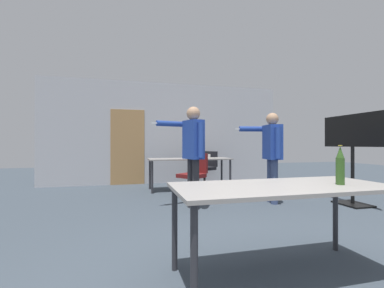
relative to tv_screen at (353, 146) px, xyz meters
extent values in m
cube|color=#BCBCC1|center=(-2.83, 3.52, 0.36)|extent=(6.76, 0.10, 2.84)
cube|color=#AD7F4C|center=(-3.93, 3.47, -0.04)|extent=(0.90, 0.02, 2.05)
cube|color=gray|center=(-2.71, -1.90, -0.32)|extent=(1.81, 0.78, 0.03)
cylinder|color=#2D2D33|center=(-3.56, -2.23, -0.70)|extent=(0.05, 0.05, 0.73)
cylinder|color=#2D2D33|center=(-3.56, -1.56, -0.70)|extent=(0.05, 0.05, 0.73)
cylinder|color=#2D2D33|center=(-1.87, -1.56, -0.70)|extent=(0.05, 0.05, 0.73)
cube|color=gray|center=(-2.47, 2.28, -0.32)|extent=(1.99, 0.70, 0.03)
cylinder|color=#2D2D33|center=(-3.41, 1.99, -0.70)|extent=(0.05, 0.05, 0.73)
cylinder|color=#2D2D33|center=(-1.54, 1.99, -0.70)|extent=(0.05, 0.05, 0.73)
cylinder|color=#2D2D33|center=(-3.41, 2.57, -0.70)|extent=(0.05, 0.05, 0.73)
cylinder|color=#2D2D33|center=(-1.54, 2.57, -0.70)|extent=(0.05, 0.05, 0.73)
cube|color=black|center=(0.00, 0.00, -1.05)|extent=(0.44, 0.56, 0.03)
cylinder|color=black|center=(0.00, 0.00, -0.52)|extent=(0.06, 0.06, 1.02)
cube|color=black|center=(0.00, 0.00, 0.28)|extent=(0.04, 1.30, 0.59)
cube|color=black|center=(0.02, 0.00, 0.28)|extent=(0.01, 1.19, 0.52)
cylinder|color=#28282D|center=(-2.83, 0.41, -0.64)|extent=(0.12, 0.12, 0.84)
cylinder|color=#28282D|center=(-2.87, 0.57, -0.64)|extent=(0.12, 0.12, 0.84)
cube|color=#23429E|center=(-2.85, 0.49, 0.11)|extent=(0.32, 0.44, 0.66)
sphere|color=tan|center=(-2.85, 0.49, 0.56)|extent=(0.23, 0.23, 0.23)
cylinder|color=#23429E|center=(-2.78, 0.25, 0.10)|extent=(0.09, 0.09, 0.57)
cylinder|color=#23429E|center=(-3.20, 0.64, 0.39)|extent=(0.58, 0.25, 0.09)
cube|color=white|center=(-3.50, 0.55, 0.39)|extent=(0.13, 0.07, 0.03)
cylinder|color=#3D4C75|center=(-1.33, 0.42, -0.66)|extent=(0.13, 0.13, 0.82)
cylinder|color=#3D4C75|center=(-1.30, 0.59, -0.66)|extent=(0.13, 0.13, 0.82)
cube|color=#23429E|center=(-1.32, 0.51, 0.07)|extent=(0.30, 0.46, 0.64)
sphere|color=tan|center=(-1.32, 0.51, 0.51)|extent=(0.23, 0.23, 0.23)
cylinder|color=#23429E|center=(-1.36, 0.25, 0.06)|extent=(0.10, 0.10, 0.56)
cylinder|color=#23429E|center=(-1.55, 0.81, 0.33)|extent=(0.56, 0.19, 0.10)
cube|color=white|center=(-1.85, 0.86, 0.33)|extent=(0.12, 0.06, 0.03)
cylinder|color=black|center=(-2.65, 1.43, -1.05)|extent=(0.52, 0.52, 0.03)
cylinder|color=black|center=(-2.65, 1.43, -0.85)|extent=(0.06, 0.06, 0.37)
cube|color=maroon|center=(-2.65, 1.43, -0.62)|extent=(0.64, 0.64, 0.08)
cube|color=maroon|center=(-2.44, 1.59, -0.37)|extent=(0.31, 0.39, 0.42)
cylinder|color=black|center=(-1.91, 2.89, -1.05)|extent=(0.52, 0.52, 0.03)
cylinder|color=black|center=(-1.91, 2.89, -0.85)|extent=(0.06, 0.06, 0.37)
cube|color=black|center=(-1.91, 2.89, -0.62)|extent=(0.62, 0.62, 0.08)
cube|color=black|center=(-1.68, 3.01, -0.37)|extent=(0.26, 0.41, 0.42)
cylinder|color=#2D511E|center=(-2.23, -2.00, -0.20)|extent=(0.07, 0.07, 0.22)
cone|color=#2D511E|center=(-2.23, -2.00, -0.03)|extent=(0.06, 0.06, 0.10)
cylinder|color=gold|center=(-2.23, -2.00, 0.02)|extent=(0.03, 0.03, 0.01)
cylinder|color=silver|center=(-2.04, 2.11, -0.26)|extent=(0.07, 0.07, 0.10)
camera|label=1|loc=(-3.96, -3.76, 0.03)|focal=24.00mm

